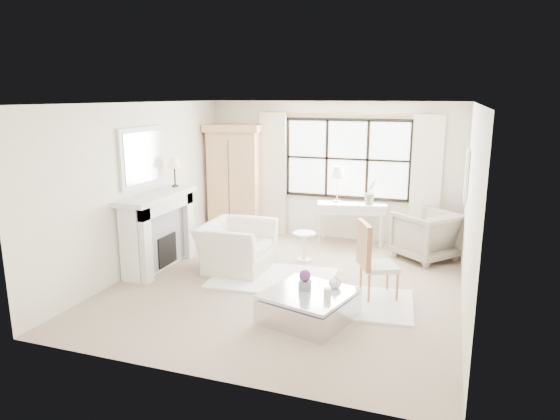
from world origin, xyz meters
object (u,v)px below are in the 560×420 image
at_px(club_armchair, 236,246).
at_px(coffee_table, 308,306).
at_px(console_table, 351,223).
at_px(armoire, 235,179).

bearing_deg(club_armchair, coffee_table, -131.46).
xyz_separation_m(console_table, coffee_table, (0.15, -3.52, -0.22)).
relative_size(armoire, console_table, 1.64).
bearing_deg(armoire, console_table, -7.18).
bearing_deg(armoire, coffee_table, -61.12).
distance_m(club_armchair, coffee_table, 2.22).
bearing_deg(club_armchair, armoire, 24.58).
distance_m(console_table, coffee_table, 3.53).
bearing_deg(club_armchair, console_table, -36.08).
relative_size(console_table, club_armchair, 1.15).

